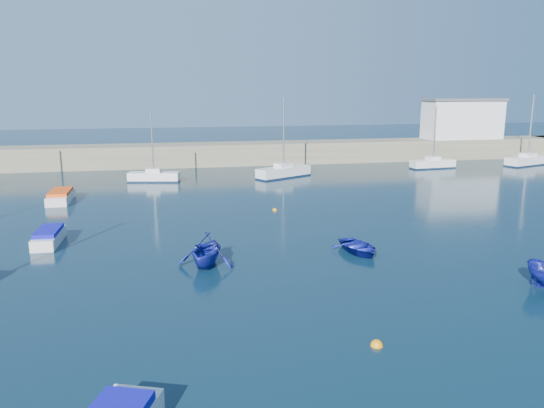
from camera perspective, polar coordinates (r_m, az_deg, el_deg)
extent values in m
plane|color=#0B2333|center=(22.78, 12.79, -11.97)|extent=(220.00, 220.00, 0.00)
cube|color=#756E59|center=(65.93, -3.57, 5.44)|extent=(96.00, 4.50, 2.60)
cube|color=silver|center=(75.69, 19.78, 8.53)|extent=(10.00, 4.00, 5.00)
cube|color=silver|center=(54.72, -12.59, 2.86)|extent=(5.23, 2.38, 0.96)
cylinder|color=#B7BABC|center=(54.28, -12.76, 6.38)|extent=(0.14, 0.14, 5.81)
cube|color=silver|center=(56.07, 1.24, 3.44)|extent=(6.35, 4.59, 1.08)
cylinder|color=#B7BABC|center=(55.57, 1.26, 7.68)|extent=(0.16, 0.16, 7.23)
cube|color=silver|center=(65.20, 16.89, 4.13)|extent=(5.44, 1.96, 0.98)
cylinder|color=#B7BABC|center=(64.81, 17.09, 7.24)|extent=(0.15, 0.15, 6.13)
cube|color=silver|center=(72.02, 25.77, 4.21)|extent=(6.68, 3.83, 1.06)
cylinder|color=#B7BABC|center=(71.63, 26.09, 7.56)|extent=(0.15, 0.15, 7.42)
cube|color=silver|center=(34.97, -22.87, -3.41)|extent=(1.40, 3.80, 0.67)
cube|color=#0F0EA0|center=(34.86, -22.93, -2.68)|extent=(1.32, 2.86, 0.25)
cube|color=silver|center=(47.48, -21.77, 0.68)|extent=(1.66, 4.69, 0.70)
cube|color=#EC450D|center=(47.39, -21.81, 1.25)|extent=(1.58, 3.52, 0.26)
imported|color=navy|center=(30.89, 9.29, -4.60)|extent=(2.90, 3.64, 0.68)
imported|color=navy|center=(28.32, -7.09, -4.88)|extent=(3.97, 4.26, 1.82)
sphere|color=orange|center=(20.53, 11.19, -14.74)|extent=(0.47, 0.47, 0.47)
sphere|color=red|center=(31.74, 9.70, -4.78)|extent=(0.45, 0.45, 0.45)
sphere|color=orange|center=(40.90, 0.30, -0.71)|extent=(0.38, 0.38, 0.38)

